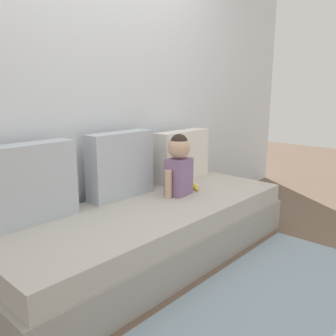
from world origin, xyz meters
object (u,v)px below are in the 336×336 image
at_px(throw_pillow_center, 121,165).
at_px(couch, 152,232).
at_px(throw_pillow_left, 29,184).
at_px(toddler, 179,163).
at_px(throw_pillow_right, 182,155).
at_px(banana, 196,187).

bearing_deg(throw_pillow_center, couch, -90.00).
relative_size(throw_pillow_left, toddler, 1.23).
bearing_deg(throw_pillow_right, throw_pillow_left, 180.00).
bearing_deg(toddler, throw_pillow_center, 139.09).
bearing_deg(toddler, throw_pillow_left, 164.60).
xyz_separation_m(throw_pillow_center, toddler, (0.34, -0.30, -0.00)).
bearing_deg(throw_pillow_right, banana, -121.16).
relative_size(throw_pillow_left, throw_pillow_right, 1.00).
bearing_deg(toddler, couch, -173.30).
relative_size(couch, toddler, 4.90).
relative_size(couch, throw_pillow_center, 4.29).
relative_size(couch, throw_pillow_left, 3.99).
relative_size(throw_pillow_left, throw_pillow_center, 1.07).
xyz_separation_m(throw_pillow_left, toddler, (1.08, -0.30, 0.00)).
relative_size(couch, banana, 13.94).
distance_m(throw_pillow_center, toddler, 0.45).
distance_m(throw_pillow_right, banana, 0.41).
xyz_separation_m(couch, throw_pillow_right, (0.73, 0.34, 0.43)).
relative_size(throw_pillow_right, toddler, 1.22).
xyz_separation_m(toddler, banana, (0.21, -0.01, -0.23)).
bearing_deg(couch, banana, 3.45).
xyz_separation_m(throw_pillow_left, banana, (1.29, -0.30, -0.23)).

